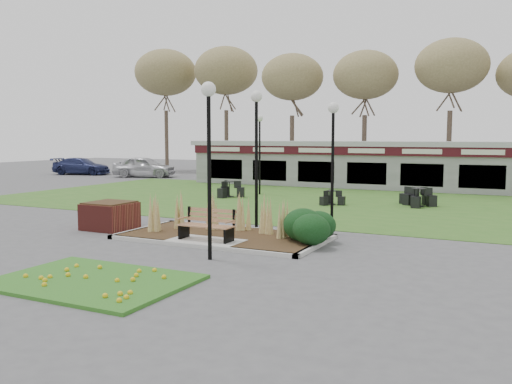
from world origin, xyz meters
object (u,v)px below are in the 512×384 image
at_px(bistro_set_a, 331,200).
at_px(lamp_post_mid_left, 256,129).
at_px(park_bench, 208,224).
at_px(bistro_set_d, 415,199).
at_px(food_pavilion, 373,164).
at_px(bistro_set_b, 229,192).
at_px(brick_planter, 110,215).
at_px(lamp_post_mid_right, 333,138).
at_px(lamp_post_near_left, 209,131).
at_px(car_black, 262,167).
at_px(car_blue, 82,166).
at_px(car_silver, 144,167).
at_px(bistro_set_c, 419,200).
at_px(lamp_post_far_left, 260,137).

bearing_deg(bistro_set_a, lamp_post_mid_left, -91.76).
xyz_separation_m(park_bench, bistro_set_d, (3.95, 12.07, -0.30)).
relative_size(food_pavilion, bistro_set_b, 15.98).
bearing_deg(brick_planter, lamp_post_mid_right, 18.67).
distance_m(lamp_post_near_left, car_black, 31.09).
height_order(brick_planter, lamp_post_near_left, lamp_post_near_left).
bearing_deg(bistro_set_a, food_pavilion, 92.48).
bearing_deg(brick_planter, car_blue, 135.82).
xyz_separation_m(bistro_set_a, car_black, (-11.39, 16.28, 0.47)).
relative_size(lamp_post_near_left, lamp_post_mid_left, 0.96).
xyz_separation_m(car_silver, car_blue, (-6.56, 0.00, -0.12)).
bearing_deg(car_silver, brick_planter, -162.75).
relative_size(bistro_set_b, bistro_set_c, 0.98).
relative_size(lamp_post_mid_left, bistro_set_b, 3.08).
bearing_deg(car_blue, lamp_post_near_left, -144.66).
relative_size(bistro_set_a, car_black, 0.29).
relative_size(food_pavilion, bistro_set_d, 16.38).
bearing_deg(bistro_set_a, brick_planter, -116.29).
xyz_separation_m(car_black, car_blue, (-13.99, -6.00, -0.00)).
xyz_separation_m(bistro_set_b, bistro_set_d, (9.42, 0.86, -0.01)).
bearing_deg(car_silver, lamp_post_near_left, -156.80).
bearing_deg(bistro_set_d, food_pavilion, 117.32).
relative_size(lamp_post_near_left, bistro_set_a, 3.68).
xyz_separation_m(bistro_set_c, car_silver, (-22.60, 9.18, 0.53)).
relative_size(park_bench, bistro_set_a, 1.37).
xyz_separation_m(food_pavilion, lamp_post_mid_left, (0.17, -16.76, 1.98)).
xyz_separation_m(brick_planter, lamp_post_near_left, (5.53, -2.51, 2.85)).
bearing_deg(car_silver, car_black, -68.89).
bearing_deg(bistro_set_a, lamp_post_near_left, -86.58).
bearing_deg(bistro_set_b, car_black, 109.53).
height_order(lamp_post_mid_left, lamp_post_mid_right, lamp_post_mid_left).
bearing_deg(lamp_post_mid_right, bistro_set_a, 108.30).
bearing_deg(car_black, car_blue, 117.09).
height_order(park_bench, bistro_set_b, park_bench).
relative_size(lamp_post_far_left, bistro_set_a, 3.52).
xyz_separation_m(brick_planter, lamp_post_far_left, (-0.21, 12.36, 2.71)).
bearing_deg(lamp_post_far_left, lamp_post_mid_left, -64.80).
xyz_separation_m(lamp_post_mid_left, car_silver, (-18.59, 17.80, -2.62)).
distance_m(bistro_set_d, car_blue, 30.20).
distance_m(car_black, car_blue, 15.23).
bearing_deg(park_bench, car_silver, 131.60).
height_order(park_bench, food_pavilion, food_pavilion).
height_order(brick_planter, bistro_set_a, brick_planter).
bearing_deg(bistro_set_d, car_silver, 158.80).
distance_m(food_pavilion, car_silver, 18.46).
xyz_separation_m(lamp_post_mid_right, car_silver, (-21.23, 17.56, -2.30)).
bearing_deg(brick_planter, bistro_set_b, 95.86).
distance_m(lamp_post_mid_left, car_black, 26.43).
bearing_deg(car_blue, bistro_set_b, -129.96).
bearing_deg(lamp_post_mid_right, bistro_set_b, 135.90).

